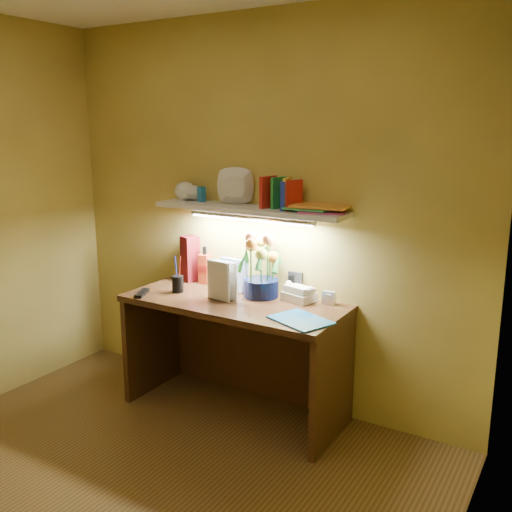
{
  "coord_description": "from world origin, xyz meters",
  "views": [
    {
      "loc": [
        1.87,
        -1.63,
        1.81
      ],
      "look_at": [
        0.07,
        1.35,
        1.01
      ],
      "focal_mm": 40.0,
      "sensor_mm": 36.0,
      "label": 1
    }
  ],
  "objects": [
    {
      "name": "desk_book_b",
      "position": [
        -0.15,
        1.2,
        0.87
      ],
      "size": [
        0.18,
        0.03,
        0.24
      ],
      "primitive_type": "imported",
      "rotation": [
        0.0,
        0.0,
        -0.08
      ],
      "color": "silver",
      "rests_on": "desk"
    },
    {
      "name": "telephone",
      "position": [
        0.35,
        1.4,
        0.81
      ],
      "size": [
        0.22,
        0.18,
        0.11
      ],
      "primitive_type": null,
      "rotation": [
        0.0,
        0.0,
        -0.25
      ],
      "color": "beige",
      "rests_on": "desk"
    },
    {
      "name": "whisky_box",
      "position": [
        -0.51,
        1.43,
        0.91
      ],
      "size": [
        0.13,
        0.13,
        0.32
      ],
      "primitive_type": "cube",
      "rotation": [
        0.0,
        0.0,
        -0.38
      ],
      "color": "#550D11",
      "rests_on": "desk"
    },
    {
      "name": "flower_bouquet",
      "position": [
        0.1,
        1.36,
        0.95
      ],
      "size": [
        0.3,
        0.3,
        0.39
      ],
      "primitive_type": null,
      "rotation": [
        0.0,
        0.0,
        0.24
      ],
      "color": "#091139",
      "rests_on": "desk"
    },
    {
      "name": "wall_shelf",
      "position": [
        -0.01,
        1.38,
        1.33
      ],
      "size": [
        1.31,
        0.34,
        0.22
      ],
      "color": "silver",
      "rests_on": "ground"
    },
    {
      "name": "desk",
      "position": [
        0.0,
        1.2,
        0.38
      ],
      "size": [
        1.4,
        0.6,
        0.75
      ],
      "primitive_type": "cube",
      "color": "#36210E",
      "rests_on": "ground"
    },
    {
      "name": "pen_cup",
      "position": [
        -0.41,
        1.16,
        0.84
      ],
      "size": [
        0.08,
        0.08,
        0.18
      ],
      "primitive_type": "cylinder",
      "rotation": [
        0.0,
        0.0,
        -0.11
      ],
      "color": "black",
      "rests_on": "desk"
    },
    {
      "name": "art_card",
      "position": [
        -0.13,
        1.39,
        0.85
      ],
      "size": [
        0.21,
        0.07,
        0.21
      ],
      "primitive_type": null,
      "rotation": [
        0.0,
        0.0,
        -0.13
      ],
      "color": "white",
      "rests_on": "desk"
    },
    {
      "name": "blue_folder",
      "position": [
        0.53,
        1.07,
        0.75
      ],
      "size": [
        0.39,
        0.34,
        0.01
      ],
      "primitive_type": "cube",
      "rotation": [
        0.0,
        0.0,
        -0.38
      ],
      "color": "#1B6AA9",
      "rests_on": "desk"
    },
    {
      "name": "desk_clock",
      "position": [
        0.54,
        1.44,
        0.79
      ],
      "size": [
        0.08,
        0.05,
        0.08
      ],
      "primitive_type": "cube",
      "rotation": [
        0.0,
        0.0,
        0.1
      ],
      "color": "silver",
      "rests_on": "desk"
    },
    {
      "name": "tv_remote",
      "position": [
        -0.57,
        1.0,
        0.76
      ],
      "size": [
        0.12,
        0.18,
        0.02
      ],
      "primitive_type": "cube",
      "rotation": [
        0.0,
        0.0,
        0.43
      ],
      "color": "black",
      "rests_on": "desk"
    },
    {
      "name": "desk_book_a",
      "position": [
        -0.18,
        1.17,
        0.88
      ],
      "size": [
        0.19,
        0.06,
        0.25
      ],
      "primitive_type": "imported",
      "rotation": [
        0.0,
        0.0,
        -0.21
      ],
      "color": "beige",
      "rests_on": "desk"
    },
    {
      "name": "whisky_bottle",
      "position": [
        -0.39,
        1.43,
        0.88
      ],
      "size": [
        0.07,
        0.07,
        0.26
      ],
      "primitive_type": null,
      "rotation": [
        0.0,
        0.0,
        0.08
      ],
      "color": "#C53E1C",
      "rests_on": "desk"
    }
  ]
}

